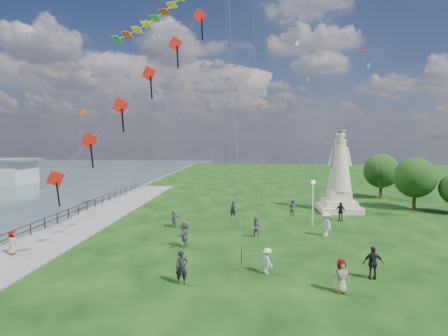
# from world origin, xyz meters

# --- Properties ---
(waterfront) EXTENTS (200.00, 200.00, 1.51)m
(waterfront) POSITION_xyz_m (-15.24, 8.99, -0.06)
(waterfront) COLOR #31434A
(waterfront) RESTS_ON ground
(statue) EXTENTS (4.26, 4.26, 8.53)m
(statue) POSITION_xyz_m (10.16, 20.25, 3.22)
(statue) COLOR tan
(statue) RESTS_ON ground
(lamppost) EXTENTS (0.38, 0.38, 4.06)m
(lamppost) POSITION_xyz_m (6.36, 13.19, 2.93)
(lamppost) COLOR silver
(lamppost) RESTS_ON ground
(tree_row) EXTENTS (7.96, 13.22, 5.68)m
(tree_row) POSITION_xyz_m (18.48, 24.55, 3.34)
(tree_row) COLOR #382314
(tree_row) RESTS_ON ground
(person_0) EXTENTS (0.76, 0.61, 1.80)m
(person_0) POSITION_xyz_m (-2.55, -0.55, 0.90)
(person_0) COLOR black
(person_0) RESTS_ON ground
(person_1) EXTENTS (0.91, 0.75, 1.62)m
(person_1) POSITION_xyz_m (1.44, 9.02, 0.81)
(person_1) COLOR #595960
(person_1) RESTS_ON ground
(person_2) EXTENTS (0.92, 1.08, 1.49)m
(person_2) POSITION_xyz_m (2.02, 1.35, 0.74)
(person_2) COLOR silver
(person_2) RESTS_ON ground
(person_3) EXTENTS (1.09, 0.58, 1.84)m
(person_3) POSITION_xyz_m (7.78, 0.98, 0.92)
(person_3) COLOR black
(person_3) RESTS_ON ground
(person_4) EXTENTS (0.89, 0.61, 1.72)m
(person_4) POSITION_xyz_m (5.62, -1.01, 0.86)
(person_4) COLOR #595960
(person_4) RESTS_ON ground
(person_5) EXTENTS (1.16, 1.49, 1.48)m
(person_5) POSITION_xyz_m (-5.64, 11.93, 0.74)
(person_5) COLOR #595960
(person_5) RESTS_ON ground
(person_6) EXTENTS (0.58, 0.39, 1.54)m
(person_6) POSITION_xyz_m (-0.78, 16.19, 0.77)
(person_6) COLOR black
(person_6) RESTS_ON ground
(person_7) EXTENTS (0.92, 0.89, 1.63)m
(person_7) POSITION_xyz_m (5.04, 17.37, 0.81)
(person_7) COLOR #595960
(person_7) RESTS_ON ground
(person_8) EXTENTS (1.13, 1.40, 1.93)m
(person_8) POSITION_xyz_m (6.87, 9.84, 0.96)
(person_8) COLOR silver
(person_8) RESTS_ON ground
(person_9) EXTENTS (1.15, 1.05, 1.78)m
(person_9) POSITION_xyz_m (9.28, 15.55, 0.89)
(person_9) COLOR black
(person_9) RESTS_ON ground
(person_10) EXTENTS (0.65, 0.86, 1.56)m
(person_10) POSITION_xyz_m (-14.61, 3.26, 0.78)
(person_10) COLOR #595960
(person_10) RESTS_ON ground
(person_11) EXTENTS (0.84, 1.82, 1.93)m
(person_11) POSITION_xyz_m (-3.64, 6.03, 0.96)
(person_11) COLOR #595960
(person_11) RESTS_ON ground
(red_kite_train) EXTENTS (11.20, 9.35, 17.02)m
(red_kite_train) POSITION_xyz_m (-6.77, 4.61, 10.55)
(red_kite_train) COLOR black
(red_kite_train) RESTS_ON ground
(small_kites) EXTENTS (30.72, 19.07, 28.65)m
(small_kites) POSITION_xyz_m (3.72, 23.39, 14.93)
(small_kites) COLOR silver
(small_kites) RESTS_ON ground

